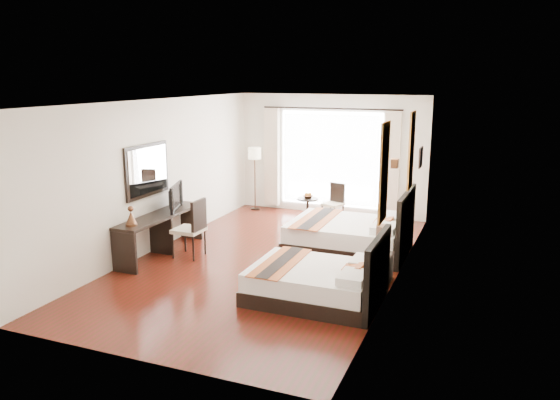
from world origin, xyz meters
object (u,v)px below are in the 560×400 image
at_px(table_lamp, 384,233).
at_px(fruit_bowl, 308,197).
at_px(nightstand, 379,268).
at_px(desk_chair, 190,239).
at_px(vase, 380,250).
at_px(bed_near, 319,282).
at_px(side_table, 308,210).
at_px(floor_lamp, 255,158).
at_px(television, 172,197).
at_px(window_chair, 333,210).
at_px(console_desk, 161,234).
at_px(bed_far, 352,235).

bearing_deg(table_lamp, fruit_bowl, 127.78).
height_order(nightstand, desk_chair, desk_chair).
bearing_deg(vase, bed_near, -126.83).
height_order(table_lamp, side_table, table_lamp).
distance_m(vase, floor_lamp, 5.44).
xyz_separation_m(television, desk_chair, (0.55, -0.31, -0.68)).
relative_size(floor_lamp, window_chair, 1.77).
xyz_separation_m(television, floor_lamp, (0.17, 3.39, 0.28)).
bearing_deg(window_chair, bed_near, 31.69).
bearing_deg(console_desk, table_lamp, 3.53).
distance_m(desk_chair, fruit_bowl, 3.35).
distance_m(nightstand, window_chair, 3.70).
xyz_separation_m(table_lamp, desk_chair, (-3.46, -0.18, -0.44)).
height_order(nightstand, table_lamp, table_lamp).
bearing_deg(table_lamp, nightstand, -102.09).
xyz_separation_m(bed_near, desk_chair, (-2.77, 1.00, 0.05)).
bearing_deg(fruit_bowl, side_table, -81.92).
xyz_separation_m(side_table, window_chair, (0.53, 0.21, -0.01)).
bearing_deg(window_chair, console_desk, -16.14).
bearing_deg(fruit_bowl, vase, -54.40).
height_order(console_desk, fruit_bowl, console_desk).
xyz_separation_m(nightstand, console_desk, (-4.00, -0.11, 0.15)).
relative_size(bed_near, fruit_bowl, 8.33).
distance_m(bed_near, window_chair, 4.44).
bearing_deg(desk_chair, table_lamp, -177.03).
bearing_deg(fruit_bowl, window_chair, 19.22).
xyz_separation_m(console_desk, side_table, (1.75, 3.17, -0.11)).
bearing_deg(side_table, nightstand, -53.68).
bearing_deg(console_desk, side_table, 61.11).
distance_m(television, floor_lamp, 3.40).
relative_size(table_lamp, side_table, 0.73).
bearing_deg(floor_lamp, desk_chair, -84.01).
relative_size(vase, console_desk, 0.06).
bearing_deg(floor_lamp, console_desk, -92.82).
distance_m(television, side_table, 3.37).
height_order(table_lamp, floor_lamp, floor_lamp).
bearing_deg(bed_near, console_desk, 164.46).
bearing_deg(table_lamp, window_chair, 119.13).
bearing_deg(bed_near, fruit_bowl, 111.19).
bearing_deg(floor_lamp, vase, -44.38).
bearing_deg(console_desk, desk_chair, 6.60).
height_order(television, side_table, television).
xyz_separation_m(table_lamp, television, (-4.01, 0.13, 0.23)).
relative_size(bed_near, television, 2.20).
height_order(table_lamp, vase, table_lamp).
xyz_separation_m(bed_far, console_desk, (-3.22, -1.45, 0.06)).
height_order(television, fruit_bowl, television).
bearing_deg(fruit_bowl, bed_far, -50.00).
xyz_separation_m(vase, desk_chair, (-3.47, 0.07, -0.23)).
bearing_deg(table_lamp, console_desk, -176.47).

